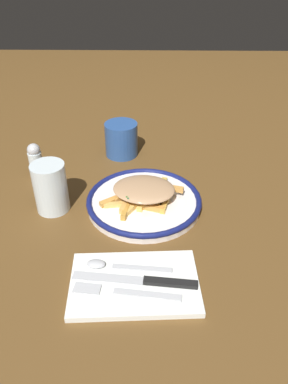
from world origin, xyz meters
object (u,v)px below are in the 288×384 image
Objects in this scene: fries_heap at (143,193)px; salt_shaker at (36,160)px; knife at (146,281)px; napkin at (135,283)px; spoon at (115,266)px; fork at (126,293)px; plate at (144,202)px; water_glass at (50,187)px; coffee_mug at (121,139)px.

fries_heap is 0.28m from salt_shaker.
knife is 0.43m from salt_shaker.
knife reaches higher than napkin.
spoon is (0.03, 0.05, 0.00)m from knife.
knife is at bearing -51.39° from fork.
salt_shaker is (0.12, 0.26, 0.03)m from plate.
water_glass is at bearing -152.99° from salt_shaker.
napkin is at bearing -139.45° from water_glass.
fork is 0.48m from coffee_mug.
spoon is 1.41× the size of water_glass.
knife is 0.30m from water_glass.
coffee_mug is (0.43, 0.02, 0.03)m from spoon.
plate is 0.02m from fries_heap.
spoon is 1.75× the size of salt_shaker.
knife is 0.06m from spoon.
plate is 2.29× the size of water_glass.
knife is 1.38× the size of spoon.
water_glass reaches higher than plate.
napkin is 1.22× the size of fork.
coffee_mug is 0.23m from salt_shaker.
salt_shaker is (0.34, 0.25, 0.04)m from napkin.
plate is 0.20m from spoon.
knife is 1.86× the size of coffee_mug.
water_glass reaches higher than fries_heap.
spoon is at bearing -177.85° from coffee_mug.
fork is 1.56× the size of coffee_mug.
spoon is 0.24m from water_glass.
coffee_mug is (0.24, -0.13, -0.01)m from water_glass.
salt_shaker is at bearing 35.96° from napkin.
napkin is 1.99× the size of water_glass.
fork is at bearing -144.63° from water_glass.
fries_heap is 1.18× the size of spoon.
knife is at bearing -121.36° from spoon.
water_glass is at bearing 151.70° from coffee_mug.
fries_heap reaches higher than spoon.
fries_heap is 0.23m from knife.
knife is 1.95× the size of water_glass.
fork is 0.44m from salt_shaker.
fries_heap is 0.20m from spoon.
spoon is (0.03, 0.03, 0.01)m from napkin.
fries_heap is at bearing 96.19° from plate.
napkin is 1.41× the size of spoon.
fork is (-0.25, 0.02, -0.02)m from fries_heap.
fork is at bearing 175.12° from fries_heap.
spoon is 0.38m from salt_shaker.
plate is at bearing 1.67° from knife.
coffee_mug is at bearing 14.40° from fries_heap.
salt_shaker is at bearing 27.01° from water_glass.
knife is (-0.00, -0.02, 0.01)m from napkin.
spoon is 1.35× the size of coffee_mug.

